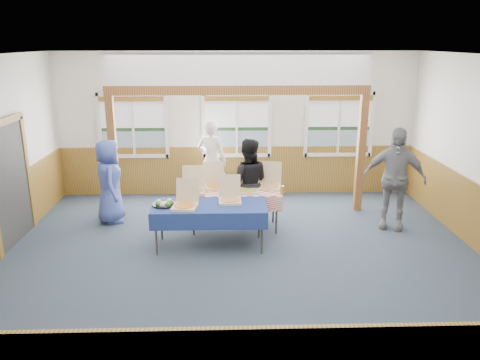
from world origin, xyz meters
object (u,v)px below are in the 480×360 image
(table_left, at_px, (209,208))
(table_right, at_px, (235,193))
(woman_white, at_px, (212,161))
(person_grey, at_px, (394,178))
(man_blue, at_px, (109,181))
(woman_black, at_px, (248,182))

(table_left, bearing_deg, table_right, 56.56)
(woman_white, height_order, person_grey, person_grey)
(woman_white, bearing_deg, person_grey, 174.39)
(man_blue, distance_m, person_grey, 5.38)
(table_right, relative_size, woman_black, 1.08)
(table_right, height_order, woman_black, woman_black)
(table_right, height_order, person_grey, person_grey)
(woman_white, xyz_separation_m, person_grey, (3.42, -1.66, 0.06))
(man_blue, xyz_separation_m, person_grey, (5.36, -0.46, 0.14))
(woman_black, bearing_deg, table_right, 48.05)
(person_grey, bearing_deg, woman_black, -163.92)
(woman_white, height_order, man_blue, woman_white)
(woman_black, relative_size, person_grey, 0.87)
(woman_black, bearing_deg, person_grey, -179.36)
(woman_black, relative_size, man_blue, 1.03)
(table_right, height_order, woman_white, woman_white)
(woman_white, distance_m, person_grey, 3.80)
(table_left, height_order, person_grey, person_grey)
(table_right, relative_size, woman_white, 1.00)
(table_right, distance_m, man_blue, 2.45)
(table_left, xyz_separation_m, person_grey, (3.40, 0.77, 0.26))
(table_right, xyz_separation_m, woman_black, (0.25, 0.23, 0.14))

